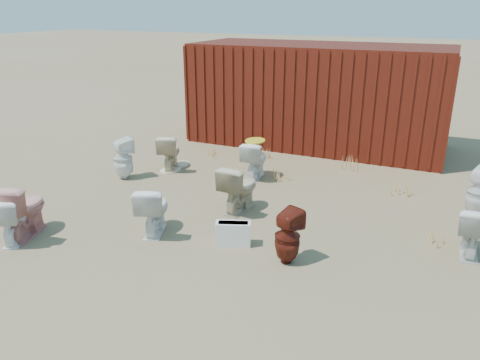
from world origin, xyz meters
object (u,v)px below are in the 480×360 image
at_px(toilet_front_c, 153,209).
at_px(toilet_back_beige_right, 239,188).
at_px(toilet_front_maroon, 288,237).
at_px(toilet_front_pink, 23,209).
at_px(shipping_container, 318,95).
at_px(toilet_back_yellowlid, 255,160).
at_px(toilet_back_e, 479,192).
at_px(toilet_front_e, 472,230).
at_px(toilet_back_beige_left, 170,152).
at_px(loose_tank, 233,234).
at_px(toilet_front_a, 12,218).
at_px(toilet_back_a, 123,158).

bearing_deg(toilet_front_c, toilet_back_beige_right, -143.69).
bearing_deg(toilet_front_maroon, toilet_front_pink, 34.52).
xyz_separation_m(shipping_container, toilet_back_beige_right, (-0.02, -4.59, -0.79)).
relative_size(toilet_back_yellowlid, toilet_back_e, 0.89).
bearing_deg(shipping_container, toilet_back_yellowlid, -97.85).
bearing_deg(toilet_front_e, toilet_back_e, -95.49).
height_order(toilet_back_beige_left, toilet_back_beige_right, toilet_back_beige_right).
distance_m(toilet_back_e, loose_tank, 4.08).
xyz_separation_m(toilet_front_a, toilet_front_e, (6.05, 2.32, 0.01)).
bearing_deg(toilet_front_a, toilet_front_c, -177.67).
bearing_deg(toilet_back_yellowlid, toilet_back_beige_left, 3.71).
relative_size(shipping_container, toilet_front_e, 8.23).
distance_m(toilet_front_maroon, toilet_back_e, 3.54).
relative_size(toilet_back_beige_left, toilet_back_yellowlid, 1.00).
bearing_deg(toilet_front_a, toilet_front_e, 170.96).
distance_m(shipping_container, toilet_back_e, 4.88).
xyz_separation_m(toilet_front_c, toilet_back_beige_left, (-1.39, 2.63, -0.01)).
xyz_separation_m(toilet_front_a, toilet_back_beige_left, (0.31, 3.70, 0.02)).
bearing_deg(toilet_back_beige_right, toilet_front_pink, 46.18).
height_order(toilet_front_c, toilet_back_e, toilet_back_e).
bearing_deg(toilet_back_a, toilet_back_beige_right, -160.28).
height_order(toilet_front_c, toilet_front_e, toilet_front_c).
xyz_separation_m(shipping_container, toilet_front_a, (-2.55, -6.94, -0.84)).
height_order(toilet_back_beige_left, loose_tank, toilet_back_beige_left).
distance_m(toilet_back_beige_left, toilet_back_beige_right, 2.60).
relative_size(toilet_front_a, toilet_front_maroon, 0.94).
xyz_separation_m(shipping_container, toilet_front_maroon, (1.27, -5.88, -0.82)).
distance_m(toilet_back_beige_right, toilet_back_e, 3.88).
bearing_deg(loose_tank, toilet_back_yellowlid, 85.57).
bearing_deg(toilet_back_beige_right, loose_tank, 116.28).
height_order(toilet_front_pink, toilet_back_beige_left, toilet_front_pink).
bearing_deg(toilet_back_beige_left, shipping_container, -145.54).
relative_size(toilet_front_e, toilet_back_a, 0.88).
height_order(toilet_front_e, toilet_back_e, toilet_back_e).
height_order(toilet_back_beige_left, toilet_back_yellowlid, toilet_back_beige_left).
height_order(shipping_container, toilet_front_c, shipping_container).
distance_m(toilet_front_c, toilet_front_maroon, 2.12).
relative_size(toilet_front_pink, loose_tank, 1.72).
xyz_separation_m(toilet_front_a, toilet_back_a, (-0.20, 2.82, 0.06)).
bearing_deg(toilet_front_e, toilet_back_beige_right, -1.62).
distance_m(toilet_back_yellowlid, loose_tank, 2.87).
xyz_separation_m(toilet_front_c, toilet_back_e, (4.45, 2.66, 0.04)).
bearing_deg(toilet_front_c, loose_tank, 165.52).
relative_size(toilet_front_pink, toilet_front_c, 1.13).
bearing_deg(toilet_front_maroon, toilet_back_e, -109.39).
xyz_separation_m(toilet_front_pink, toilet_back_beige_right, (2.52, 2.15, -0.02)).
bearing_deg(toilet_back_yellowlid, toilet_back_beige_right, 99.38).
bearing_deg(toilet_front_a, toilet_back_beige_right, -167.14).
bearing_deg(toilet_front_c, toilet_front_a, 11.81).
height_order(toilet_front_a, toilet_back_beige_left, toilet_back_beige_left).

